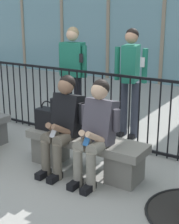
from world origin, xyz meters
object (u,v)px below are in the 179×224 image
stone_bench (85,150)px  seated_person_companion (96,128)px  handbag_on_bench (48,119)px  bystander_further_back (130,75)px  seated_person_with_phone (63,121)px  bystander_at_railing (73,70)px

stone_bench → seated_person_companion: bearing=-28.3°
seated_person_companion → handbag_on_bench: bearing=171.8°
bystander_further_back → seated_person_with_phone: bearing=-94.9°
seated_person_companion → bystander_further_back: size_ratio=0.71×
seated_person_with_phone → bystander_further_back: bystander_further_back is taller
bystander_at_railing → bystander_further_back: (1.01, 0.12, 0.00)m
bystander_at_railing → bystander_further_back: size_ratio=1.00×
seated_person_companion → bystander_at_railing: (-1.36, 1.44, 0.35)m
bystander_at_railing → seated_person_companion: bearing=-46.8°
stone_bench → bystander_further_back: size_ratio=0.94×
stone_bench → bystander_further_back: 1.61m
seated_person_with_phone → bystander_at_railing: bystander_at_railing is taller
seated_person_with_phone → bystander_at_railing: (-0.88, 1.44, 0.35)m
seated_person_with_phone → bystander_at_railing: size_ratio=0.71×
bystander_at_railing → stone_bench: bearing=-49.6°
handbag_on_bench → bystander_further_back: 1.57m
bystander_further_back → handbag_on_bench: bearing=-108.3°
stone_bench → seated_person_with_phone: seated_person_with_phone is taller
seated_person_companion → bystander_further_back: (-0.34, 1.56, 0.35)m
seated_person_with_phone → handbag_on_bench: 0.37m
stone_bench → bystander_further_back: bearing=94.2°
stone_bench → seated_person_companion: (0.24, -0.13, 0.38)m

